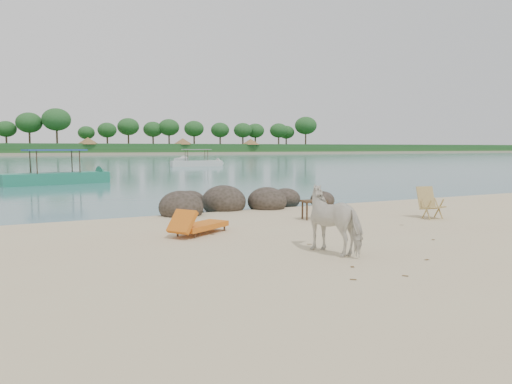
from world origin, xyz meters
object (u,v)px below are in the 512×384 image
cow (336,221)px  side_table (314,211)px  deck_chair (433,204)px  lounge_chair (202,224)px  boulders (234,203)px  boat_near (55,155)px

cow → side_table: 4.41m
side_table → deck_chair: (3.09, -1.43, 0.18)m
lounge_chair → deck_chair: deck_chair is taller
cow → side_table: size_ratio=2.26×
boulders → boat_near: boat_near is taller
deck_chair → boat_near: bearing=122.2°
lounge_chair → deck_chair: 6.76m
lounge_chair → side_table: bearing=-20.5°
boulders → deck_chair: deck_chair is taller
boulders → lounge_chair: boulders is taller
cow → deck_chair: cow is taller
boulders → deck_chair: bearing=-48.9°
deck_chair → boat_near: 21.97m
deck_chair → boat_near: (-7.98, 20.44, 1.15)m
deck_chair → boat_near: size_ratio=0.14×
boulders → boat_near: bearing=103.9°
boulders → cow: size_ratio=4.30×
lounge_chair → boat_near: boat_near is taller
boulders → lounge_chair: (-2.66, -3.95, 0.05)m
lounge_chair → boat_near: (-1.26, 19.73, 1.34)m
boulders → deck_chair: 6.19m
boulders → side_table: bearing=-73.2°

